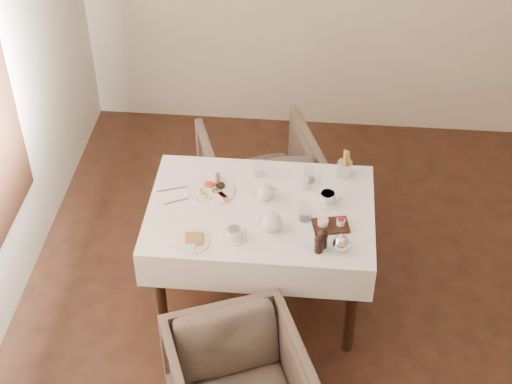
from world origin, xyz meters
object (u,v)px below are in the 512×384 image
object	(u,v)px
armchair_far	(259,178)
teapot_centre	(265,191)
table	(261,223)
breakfast_plate	(211,189)

from	to	relation	value
armchair_far	teapot_centre	world-z (taller)	teapot_centre
table	armchair_far	world-z (taller)	table
table	breakfast_plate	xyz separation A→B (m)	(-0.30, 0.13, 0.13)
breakfast_plate	table	bearing A→B (deg)	-4.67
breakfast_plate	armchair_far	bearing A→B (deg)	89.22
table	armchair_far	xyz separation A→B (m)	(-0.08, 0.78, -0.30)
armchair_far	breakfast_plate	distance (m)	0.81
armchair_far	teapot_centre	distance (m)	0.85
table	breakfast_plate	size ratio (longest dim) A/B	4.64
breakfast_plate	teapot_centre	distance (m)	0.32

